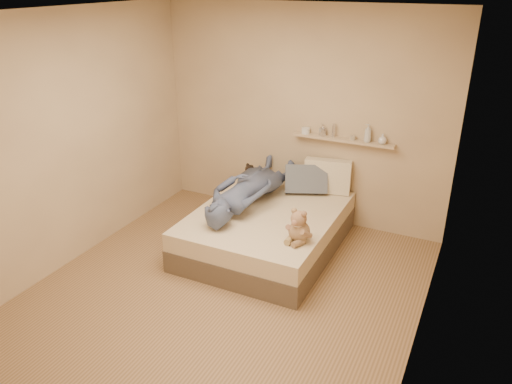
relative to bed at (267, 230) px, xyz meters
The scene contains 10 objects.
room 1.42m from the bed, 90.00° to the right, with size 3.80×3.80×3.80m.
bed is the anchor object (origin of this frame).
game_console 0.67m from the bed, 117.32° to the right, with size 0.16×0.09×0.05m.
teddy_bear 0.82m from the bed, 40.25° to the right, with size 0.29×0.29×0.35m.
dark_plush 0.90m from the bed, 129.60° to the left, with size 0.17×0.17×0.26m.
pillow_cream 1.02m from the bed, 63.38° to the left, with size 0.55×0.16×0.40m, color beige.
pillow_grey 0.82m from the bed, 74.16° to the left, with size 0.50×0.14×0.34m, color slate.
person 0.52m from the bed, 158.29° to the left, with size 0.60×1.63×0.39m, color #4A5275.
wall_shelf 1.38m from the bed, 58.82° to the left, with size 1.20×0.12×0.03m, color tan.
shelf_bottles 1.47m from the bed, 54.47° to the left, with size 1.02×0.10×0.21m.
Camera 1 is at (2.07, -3.60, 2.88)m, focal length 35.00 mm.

